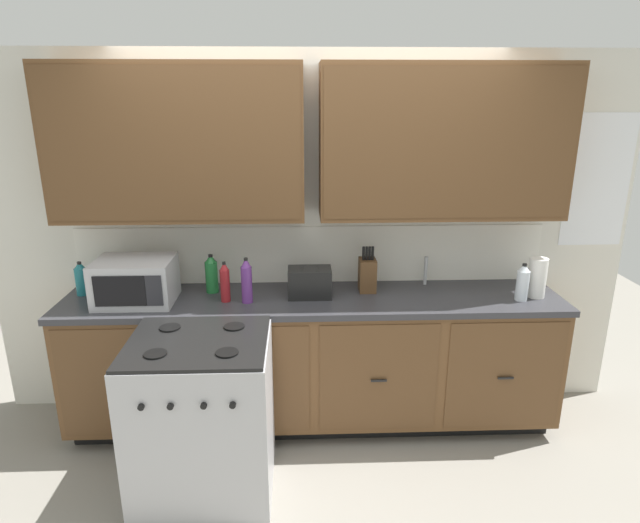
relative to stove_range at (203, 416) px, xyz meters
The scene contains 14 objects.
ground_plane 0.86m from the stove_range, 27.39° to the left, with size 8.03×8.03×0.00m, color gray.
wall_unit 1.60m from the stove_range, 52.24° to the left, with size 4.41×0.40×2.48m.
counter_run 0.90m from the stove_range, 44.50° to the left, with size 3.24×0.64×0.94m.
stove_range is the anchor object (origin of this frame).
microwave 0.97m from the stove_range, 129.51° to the left, with size 0.48×0.37×0.28m.
toaster 1.05m from the stove_range, 46.07° to the left, with size 0.28×0.18×0.19m.
knife_block 1.37m from the stove_range, 36.07° to the left, with size 0.11×0.14×0.31m.
sink_faucet 1.75m from the stove_range, 30.57° to the left, with size 0.02×0.02×0.20m, color #B2B5BA.
paper_towel_roll 2.25m from the stove_range, 15.50° to the left, with size 0.12×0.12×0.26m, color white.
bottle_green 0.96m from the stove_range, 92.37° to the left, with size 0.08×0.08×0.26m.
bottle_clear 2.12m from the stove_range, 14.85° to the left, with size 0.08×0.08×0.24m.
bottle_violet 0.85m from the stove_range, 68.37° to the left, with size 0.07×0.07×0.29m.
bottle_red 0.83m from the stove_range, 82.11° to the left, with size 0.06×0.06×0.26m.
bottle_teal 1.28m from the stove_range, 140.18° to the left, with size 0.08×0.08×0.23m.
Camera 1 is at (-0.08, -2.95, 2.19)m, focal length 29.91 mm.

